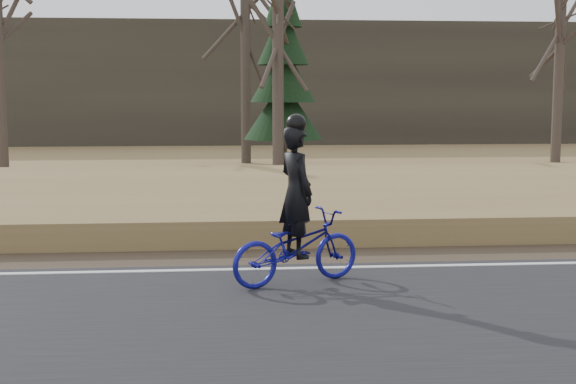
{
  "coord_description": "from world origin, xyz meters",
  "views": [
    {
      "loc": [
        -6.37,
        -10.7,
        2.48
      ],
      "look_at": [
        -5.39,
        0.5,
        1.1
      ],
      "focal_mm": 50.0,
      "sensor_mm": 36.0,
      "label": 1
    }
  ],
  "objects": [
    {
      "name": "treeline_backdrop",
      "position": [
        0.0,
        30.0,
        3.0
      ],
      "size": [
        120.0,
        4.0,
        6.0
      ],
      "primitive_type": "cube",
      "color": "#383328",
      "rests_on": "ground"
    },
    {
      "name": "cyclist",
      "position": [
        -5.39,
        -0.68,
        0.75
      ],
      "size": [
        1.89,
        1.3,
        2.17
      ],
      "rotation": [
        0.0,
        0.0,
        1.99
      ],
      "color": "navy",
      "rests_on": "road"
    },
    {
      "name": "bare_tree_left",
      "position": [
        -5.35,
        18.14,
        4.14
      ],
      "size": [
        0.36,
        0.36,
        8.27
      ],
      "primitive_type": "cylinder",
      "color": "#453932",
      "rests_on": "ground"
    },
    {
      "name": "bare_tree_near_left",
      "position": [
        -4.49,
        14.21,
        3.75
      ],
      "size": [
        0.36,
        0.36,
        7.49
      ],
      "primitive_type": "cylinder",
      "color": "#453932",
      "rests_on": "ground"
    },
    {
      "name": "railroad",
      "position": [
        0.0,
        8.0,
        0.53
      ],
      "size": [
        120.0,
        2.4,
        0.29
      ],
      "color": "black",
      "rests_on": "ballast"
    },
    {
      "name": "ballast",
      "position": [
        0.0,
        8.0,
        0.23
      ],
      "size": [
        120.0,
        3.0,
        0.45
      ],
      "primitive_type": "cube",
      "color": "slate",
      "rests_on": "ground"
    },
    {
      "name": "conifer",
      "position": [
        -4.21,
        15.73,
        3.11
      ],
      "size": [
        2.6,
        2.6,
        6.57
      ],
      "color": "#453932",
      "rests_on": "ground"
    },
    {
      "name": "embankment",
      "position": [
        0.0,
        4.2,
        0.22
      ],
      "size": [
        120.0,
        5.0,
        0.44
      ],
      "primitive_type": "cube",
      "color": "olive",
      "rests_on": "ground"
    },
    {
      "name": "bare_tree_center",
      "position": [
        5.92,
        17.53,
        4.47
      ],
      "size": [
        0.36,
        0.36,
        8.94
      ],
      "primitive_type": "cylinder",
      "color": "#453932",
      "rests_on": "ground"
    }
  ]
}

